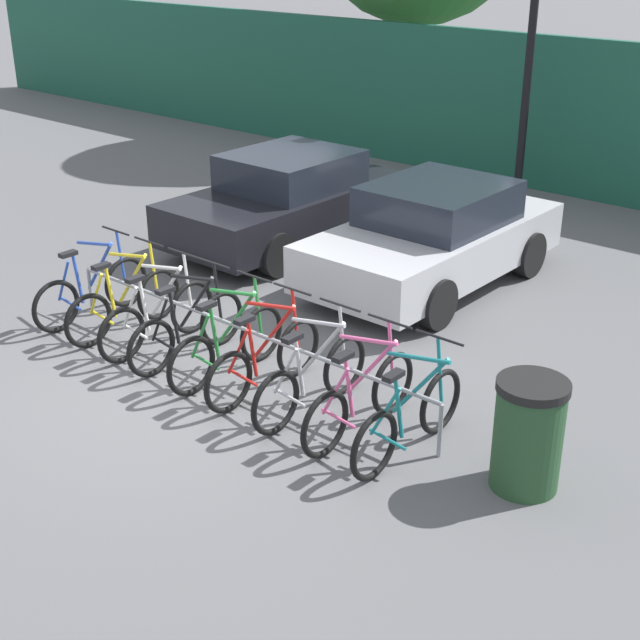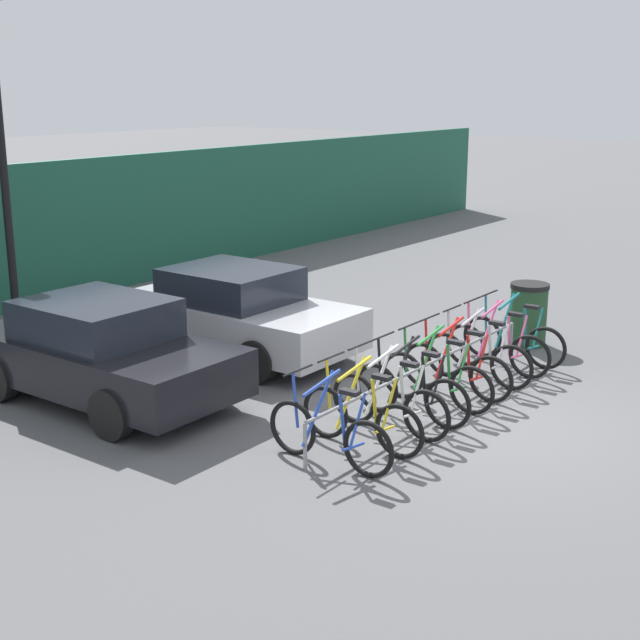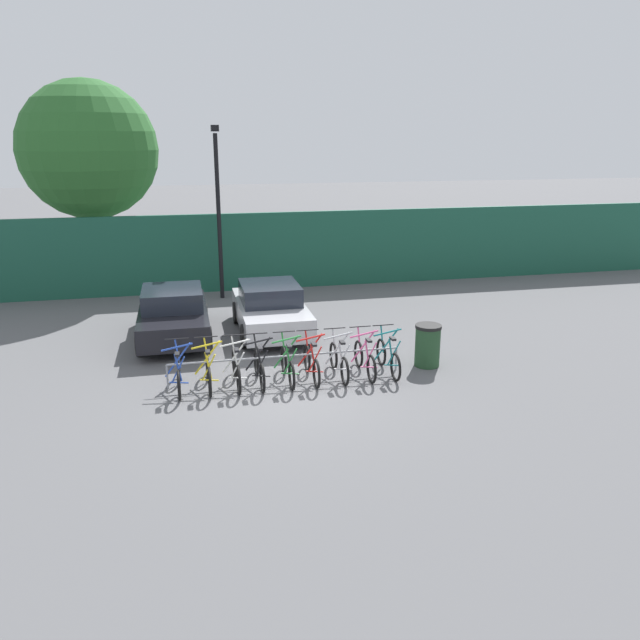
{
  "view_description": "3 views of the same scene",
  "coord_description": "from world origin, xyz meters",
  "px_view_note": "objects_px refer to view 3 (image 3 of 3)",
  "views": [
    {
      "loc": [
        6.61,
        -5.41,
        4.55
      ],
      "look_at": [
        1.09,
        1.06,
        0.74
      ],
      "focal_mm": 50.0,
      "sensor_mm": 36.0,
      "label": 1
    },
    {
      "loc": [
        -9.69,
        -4.95,
        4.16
      ],
      "look_at": [
        0.33,
        2.53,
        0.85
      ],
      "focal_mm": 50.0,
      "sensor_mm": 36.0,
      "label": 2
    },
    {
      "loc": [
        -1.94,
        -12.52,
        5.37
      ],
      "look_at": [
        1.14,
        1.25,
        1.18
      ],
      "focal_mm": 35.0,
      "sensor_mm": 36.0,
      "label": 3
    }
  ],
  "objects_px": {
    "bicycle_white": "(236,369)",
    "trash_bin": "(428,345)",
    "bicycle_teal": "(388,357)",
    "car_silver": "(270,309)",
    "bicycle_silver": "(339,361)",
    "bicycle_pink": "(365,359)",
    "lamp_post": "(218,204)",
    "bike_rack": "(286,358)",
    "car_black": "(173,314)",
    "bicycle_black": "(259,368)",
    "bicycle_red": "(312,363)",
    "tree_behind_hoarding": "(89,151)",
    "bicycle_green": "(288,365)",
    "bicycle_blue": "(179,374)",
    "bicycle_yellow": "(208,372)"
  },
  "relations": [
    {
      "from": "bicycle_white",
      "to": "trash_bin",
      "type": "relative_size",
      "value": 1.66
    },
    {
      "from": "bicycle_teal",
      "to": "car_silver",
      "type": "distance_m",
      "value": 4.34
    },
    {
      "from": "bicycle_white",
      "to": "car_silver",
      "type": "relative_size",
      "value": 0.43
    },
    {
      "from": "bicycle_silver",
      "to": "bicycle_pink",
      "type": "distance_m",
      "value": 0.62
    },
    {
      "from": "lamp_post",
      "to": "bike_rack",
      "type": "bearing_deg",
      "value": -83.48
    },
    {
      "from": "car_silver",
      "to": "bike_rack",
      "type": "bearing_deg",
      "value": -92.69
    },
    {
      "from": "car_black",
      "to": "trash_bin",
      "type": "distance_m",
      "value": 6.91
    },
    {
      "from": "bike_rack",
      "to": "car_silver",
      "type": "relative_size",
      "value": 1.35
    },
    {
      "from": "bicycle_teal",
      "to": "car_black",
      "type": "xyz_separation_m",
      "value": [
        -4.9,
        3.72,
        0.31
      ]
    },
    {
      "from": "lamp_post",
      "to": "trash_bin",
      "type": "xyz_separation_m",
      "value": [
        4.37,
        -7.73,
        -2.67
      ]
    },
    {
      "from": "bicycle_black",
      "to": "bicycle_silver",
      "type": "relative_size",
      "value": 1.0
    },
    {
      "from": "car_black",
      "to": "bicycle_white",
      "type": "bearing_deg",
      "value": -70.03
    },
    {
      "from": "bicycle_red",
      "to": "bicycle_pink",
      "type": "bearing_deg",
      "value": -0.11
    },
    {
      "from": "bicycle_silver",
      "to": "tree_behind_hoarding",
      "type": "xyz_separation_m",
      "value": [
        -6.34,
        10.77,
        4.47
      ]
    },
    {
      "from": "bicycle_green",
      "to": "tree_behind_hoarding",
      "type": "relative_size",
      "value": 0.24
    },
    {
      "from": "bicycle_red",
      "to": "lamp_post",
      "type": "bearing_deg",
      "value": 100.25
    },
    {
      "from": "bicycle_blue",
      "to": "bicycle_teal",
      "type": "bearing_deg",
      "value": -0.71
    },
    {
      "from": "bicycle_pink",
      "to": "bicycle_red",
      "type": "bearing_deg",
      "value": 179.85
    },
    {
      "from": "bicycle_blue",
      "to": "bicycle_green",
      "type": "relative_size",
      "value": 1.0
    },
    {
      "from": "bicycle_silver",
      "to": "bicycle_blue",
      "type": "bearing_deg",
      "value": 178.09
    },
    {
      "from": "bicycle_black",
      "to": "car_silver",
      "type": "relative_size",
      "value": 0.43
    },
    {
      "from": "bicycle_white",
      "to": "bicycle_black",
      "type": "relative_size",
      "value": 1.0
    },
    {
      "from": "bike_rack",
      "to": "tree_behind_hoarding",
      "type": "distance_m",
      "value": 12.57
    },
    {
      "from": "bicycle_pink",
      "to": "bicycle_white",
      "type": "bearing_deg",
      "value": 179.85
    },
    {
      "from": "car_silver",
      "to": "bicycle_red",
      "type": "bearing_deg",
      "value": -83.91
    },
    {
      "from": "bicycle_white",
      "to": "bicycle_pink",
      "type": "relative_size",
      "value": 1.0
    },
    {
      "from": "bicycle_black",
      "to": "bicycle_silver",
      "type": "bearing_deg",
      "value": -3.66
    },
    {
      "from": "bicycle_pink",
      "to": "lamp_post",
      "type": "xyz_separation_m",
      "value": [
        -2.72,
        7.97,
        2.81
      ]
    },
    {
      "from": "bicycle_pink",
      "to": "trash_bin",
      "type": "height_order",
      "value": "bicycle_pink"
    },
    {
      "from": "bicycle_yellow",
      "to": "car_black",
      "type": "distance_m",
      "value": 3.81
    },
    {
      "from": "bicycle_black",
      "to": "tree_behind_hoarding",
      "type": "distance_m",
      "value": 12.5
    },
    {
      "from": "bicycle_red",
      "to": "car_black",
      "type": "height_order",
      "value": "car_black"
    },
    {
      "from": "car_black",
      "to": "lamp_post",
      "type": "relative_size",
      "value": 0.7
    },
    {
      "from": "bicycle_red",
      "to": "bicycle_silver",
      "type": "relative_size",
      "value": 1.0
    },
    {
      "from": "bicycle_green",
      "to": "bicycle_red",
      "type": "distance_m",
      "value": 0.55
    },
    {
      "from": "bicycle_black",
      "to": "tree_behind_hoarding",
      "type": "relative_size",
      "value": 0.24
    },
    {
      "from": "tree_behind_hoarding",
      "to": "bicycle_yellow",
      "type": "bearing_deg",
      "value": -72.61
    },
    {
      "from": "bicycle_blue",
      "to": "bicycle_yellow",
      "type": "xyz_separation_m",
      "value": [
        0.64,
        0.0,
        0.0
      ]
    },
    {
      "from": "bicycle_white",
      "to": "bike_rack",
      "type": "bearing_deg",
      "value": 8.76
    },
    {
      "from": "bicycle_yellow",
      "to": "bicycle_red",
      "type": "bearing_deg",
      "value": -2.15
    },
    {
      "from": "bike_rack",
      "to": "bicycle_teal",
      "type": "bearing_deg",
      "value": -3.55
    },
    {
      "from": "bicycle_silver",
      "to": "bicycle_teal",
      "type": "relative_size",
      "value": 1.0
    },
    {
      "from": "bicycle_yellow",
      "to": "bicycle_silver",
      "type": "relative_size",
      "value": 1.0
    },
    {
      "from": "bicycle_white",
      "to": "bicycle_silver",
      "type": "bearing_deg",
      "value": 1.37
    },
    {
      "from": "bicycle_white",
      "to": "lamp_post",
      "type": "height_order",
      "value": "lamp_post"
    },
    {
      "from": "bicycle_green",
      "to": "bicycle_teal",
      "type": "bearing_deg",
      "value": -0.52
    },
    {
      "from": "bicycle_blue",
      "to": "bicycle_teal",
      "type": "distance_m",
      "value": 4.8
    },
    {
      "from": "bicycle_red",
      "to": "bicycle_pink",
      "type": "relative_size",
      "value": 1.0
    },
    {
      "from": "bicycle_yellow",
      "to": "trash_bin",
      "type": "bearing_deg",
      "value": 0.5
    },
    {
      "from": "bike_rack",
      "to": "bicycle_red",
      "type": "xyz_separation_m",
      "value": [
        0.56,
        -0.15,
        -0.13
      ]
    }
  ]
}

